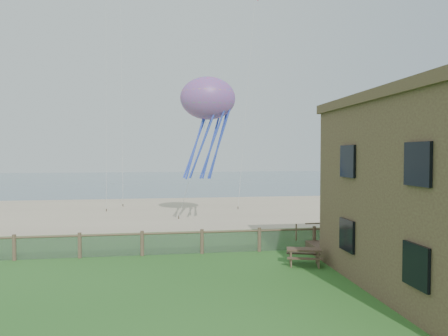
{
  "coord_description": "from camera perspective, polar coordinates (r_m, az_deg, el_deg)",
  "views": [
    {
      "loc": [
        -1.85,
        -14.16,
        5.09
      ],
      "look_at": [
        1.43,
        8.0,
        4.31
      ],
      "focal_mm": 32.0,
      "sensor_mm": 36.0,
      "label": 1
    }
  ],
  "objects": [
    {
      "name": "ocean",
      "position": [
        80.35,
        -7.1,
        -1.65
      ],
      "size": [
        160.0,
        68.0,
        0.02
      ],
      "primitive_type": "cube",
      "color": "slate",
      "rests_on": "ground"
    },
    {
      "name": "chainlink_fence",
      "position": [
        20.75,
        -3.16,
        -10.64
      ],
      "size": [
        36.2,
        0.2,
        1.25
      ],
      "primitive_type": null,
      "color": "brown",
      "rests_on": "ground"
    },
    {
      "name": "picnic_table",
      "position": [
        19.08,
        11.37,
        -12.48
      ],
      "size": [
        1.83,
        1.56,
        0.66
      ],
      "primitive_type": null,
      "rotation": [
        0.0,
        0.0,
        -0.27
      ],
      "color": "brown",
      "rests_on": "ground"
    },
    {
      "name": "ground",
      "position": [
        15.16,
        -0.98,
        -17.61
      ],
      "size": [
        160.0,
        160.0,
        0.0
      ],
      "primitive_type": "plane",
      "color": "#285C1F",
      "rests_on": "ground"
    },
    {
      "name": "octopus_kite",
      "position": [
        28.53,
        -2.3,
        5.98
      ],
      "size": [
        4.51,
        3.97,
        7.71
      ],
      "primitive_type": null,
      "rotation": [
        0.0,
        0.0,
        -0.43
      ],
      "color": "#F8275B"
    },
    {
      "name": "motel_deck",
      "position": [
        24.72,
        29.16,
        -9.54
      ],
      "size": [
        15.0,
        2.0,
        0.5
      ],
      "primitive_type": "cube",
      "color": "brown",
      "rests_on": "ground"
    },
    {
      "name": "sand_beach",
      "position": [
        36.57,
        -5.48,
        -6.0
      ],
      "size": [
        72.0,
        20.0,
        0.02
      ],
      "primitive_type": "cube",
      "color": "tan",
      "rests_on": "ground"
    }
  ]
}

